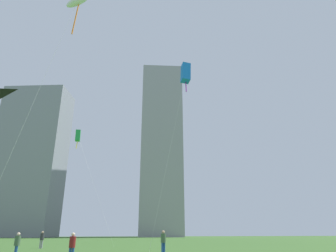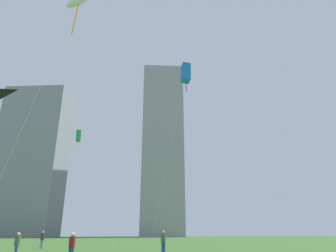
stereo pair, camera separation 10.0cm
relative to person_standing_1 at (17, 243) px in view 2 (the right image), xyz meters
name	(u,v)px [view 2 (the right image)]	position (x,y,z in m)	size (l,w,h in m)	color
person_standing_1	(17,243)	(0.00, 0.00, 0.00)	(0.37, 0.37, 1.67)	#1E478C
person_standing_2	(42,238)	(-0.43, 14.31, 0.08)	(0.40, 0.40, 1.81)	gray
person_standing_3	(163,241)	(10.54, 1.49, 0.09)	(0.40, 0.40, 1.82)	#1E478C
person_standing_4	(72,245)	(3.77, -3.51, -0.01)	(0.37, 0.37, 1.66)	#1E478C
kite_flying_1	(186,73)	(13.31, 3.23, 16.81)	(4.19, 1.14, 18.97)	silver
kite_flying_2	(79,136)	(1.59, 23.91, 15.33)	(6.66, 6.57, 17.29)	silver
kite_flying_3	(77,2)	(2.00, -1.29, 19.87)	(5.19, 2.56, 21.67)	silver
distant_highrise_0	(162,150)	(34.29, 109.17, 37.61)	(18.41, 24.96, 77.15)	#939399
distant_highrise_1	(32,159)	(-21.67, 106.85, 29.47)	(25.69, 14.83, 60.87)	gray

